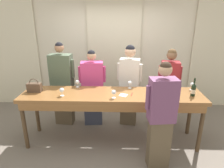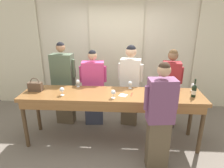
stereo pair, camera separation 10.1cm
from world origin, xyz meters
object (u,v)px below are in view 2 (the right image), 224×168
Objects in this scene: handbag at (35,86)px; host_pouring at (160,118)px; guest_olive_jacket at (64,84)px; wine_glass_back_mid at (176,95)px; guest_striped_shirt at (170,88)px; wine_bottle at (194,91)px; wine_glass_back_left at (154,96)px; wine_glass_front_mid at (166,93)px; wine_glass_center_mid at (171,86)px; guest_cream_sweater at (130,85)px; wine_glass_center_right at (113,92)px; guest_pink_top at (93,88)px; wine_glass_back_right at (130,83)px; wine_glass_front_right at (78,82)px; tasting_bar at (112,98)px; wine_glass_front_left at (62,90)px; wine_glass_center_left at (193,86)px.

host_pouring is at bearing -17.76° from handbag.
handbag is at bearing -119.69° from guest_olive_jacket.
guest_striped_shirt is (0.10, 0.87, -0.22)m from wine_glass_back_mid.
wine_glass_back_left is at bearing -161.33° from wine_bottle.
wine_bottle reaches higher than wine_glass_front_mid.
guest_cream_sweater reaches higher than wine_glass_center_mid.
wine_glass_front_mid and wine_glass_center_right have the same top height.
wine_bottle is 1.95m from guest_pink_top.
wine_glass_front_mid is 0.09× the size of guest_pink_top.
guest_cream_sweater reaches higher than wine_glass_front_mid.
wine_bottle is at bearing -33.36° from guest_cream_sweater.
wine_glass_front_mid is 1.00× the size of wine_glass_back_right.
wine_glass_front_right is 1.85m from guest_striped_shirt.
guest_olive_jacket is 1.03× the size of guest_cream_sweater.
tasting_bar is 0.97m from host_pouring.
guest_olive_jacket reaches higher than wine_glass_front_left.
guest_striped_shirt reaches higher than wine_glass_back_mid.
guest_cream_sweater is (-0.57, 0.78, -0.15)m from wine_glass_front_mid.
guest_pink_top is (0.24, 0.33, -0.25)m from wine_glass_front_right.
wine_glass_center_right is (0.88, -0.06, 0.00)m from wine_glass_front_left.
guest_pink_top is (-1.81, 0.69, -0.27)m from wine_bottle.
wine_glass_front_right is 0.08× the size of guest_olive_jacket.
handbag is 1.44m from wine_glass_center_right.
handbag is 1.74× the size of wine_glass_front_right.
host_pouring is (0.04, -0.35, -0.20)m from wine_glass_back_left.
guest_pink_top reaches higher than wine_glass_front_mid.
guest_pink_top is (-0.75, 0.35, -0.25)m from wine_glass_back_right.
wine_glass_back_right is at bearing 114.24° from host_pouring.
handbag is 2.85m from wine_glass_center_left.
wine_glass_center_left is 0.56m from guest_striped_shirt.
handbag reaches higher than wine_glass_back_left.
wine_glass_back_right is at bearing 58.38° from wine_glass_center_right.
wine_glass_back_right is at bearing -1.25° from wine_glass_front_right.
guest_cream_sweater is (1.39, 0.00, 0.02)m from guest_olive_jacket.
wine_glass_back_right is at bearing 171.03° from wine_glass_center_mid.
wine_glass_center_left is 0.09× the size of guest_striped_shirt.
handbag is 0.15× the size of host_pouring.
guest_cream_sweater is at bearing 62.58° from tasting_bar.
wine_glass_center_mid is 2.17m from guest_olive_jacket.
host_pouring is at bearing -17.86° from wine_glass_front_left.
wine_glass_back_left is at bearing -9.03° from handbag.
wine_glass_back_right is at bearing 143.93° from wine_glass_front_mid.
wine_glass_front_left is 0.90m from guest_pink_top.
handbag is 2.61m from guest_striped_shirt.
wine_glass_front_right is 1.70m from host_pouring.
wine_glass_front_left is 1.00× the size of wine_glass_front_mid.
host_pouring reaches higher than wine_bottle.
handbag is 1.74× the size of wine_glass_back_left.
host_pouring is at bearing -82.78° from wine_glass_back_left.
guest_olive_jacket is (-1.38, 0.35, -0.17)m from wine_glass_back_right.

